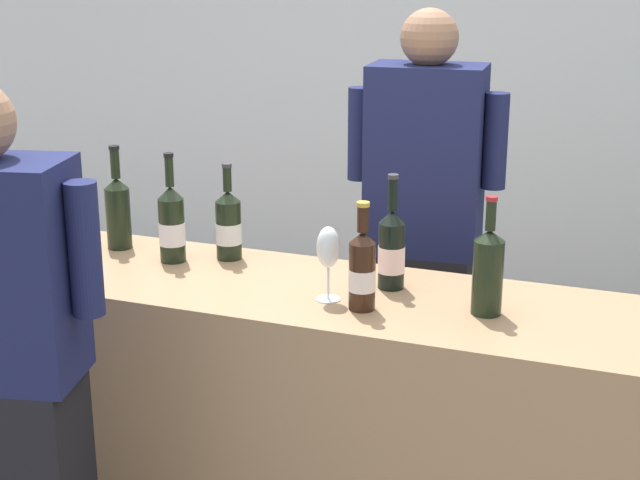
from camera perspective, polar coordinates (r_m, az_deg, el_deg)
The scene contains 11 objects.
wall_back at distance 5.17m, azimuth 8.63°, elevation 10.80°, with size 8.00×0.10×2.80m, color silver.
counter at distance 3.03m, azimuth -3.31°, elevation -11.44°, with size 2.53×0.57×1.00m, color #9E7A56.
wine_bottle_0 at distance 2.75m, azimuth 4.31°, elevation -0.56°, with size 0.08×0.08×0.34m.
wine_bottle_1 at distance 3.18m, azimuth -12.01°, elevation 1.76°, with size 0.08×0.08×0.34m.
wine_bottle_2 at distance 3.01m, azimuth -8.87°, elevation 0.94°, with size 0.08×0.08×0.35m.
wine_bottle_3 at distance 3.02m, azimuth -5.50°, elevation 0.89°, with size 0.08×0.08×0.31m.
wine_bottle_4 at distance 2.58m, azimuth 2.54°, elevation -1.79°, with size 0.07×0.07×0.30m.
wine_bottle_5 at distance 2.58m, azimuth 10.03°, elevation -1.77°, with size 0.08×0.08×0.33m.
wine_glass at distance 2.63m, azimuth 0.50°, elevation -0.62°, with size 0.07×0.07×0.21m.
person_server at distance 3.35m, azimuth 6.11°, elevation -1.79°, with size 0.54×0.27×1.76m.
person_guest at distance 2.62m, azimuth -18.40°, elevation -9.56°, with size 0.57×0.33×1.65m.
Camera 1 is at (1.12, -2.42, 1.94)m, focal length 53.44 mm.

